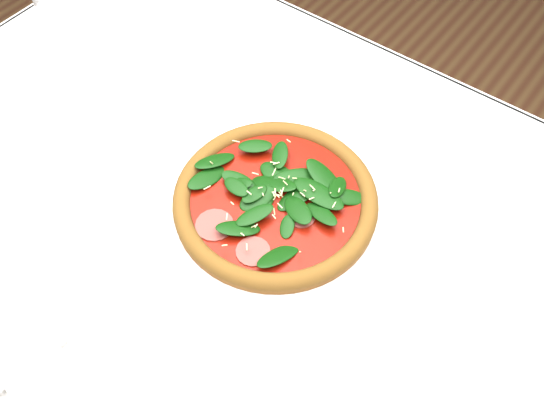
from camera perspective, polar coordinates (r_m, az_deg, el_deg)
The scene contains 6 objects.
ground at distance 1.50m, azimuth -0.97°, elevation -17.65°, with size 6.00×6.00×0.00m, color brown.
dining_table at distance 0.90m, azimuth -1.54°, elevation -4.66°, with size 1.21×0.81×0.75m.
plate at distance 0.82m, azimuth 0.32°, elevation -0.18°, with size 0.32×0.32×0.01m.
pizza at distance 0.80m, azimuth 0.32°, elevation 0.58°, with size 0.35×0.35×0.04m.
napkin at distance 0.76m, azimuth -21.66°, elevation -13.96°, with size 0.15×0.07×0.01m, color white.
fork at distance 0.75m, azimuth -20.18°, elevation -12.59°, with size 0.04×0.14×0.00m.
Camera 1 is at (0.30, -0.36, 1.42)m, focal length 40.00 mm.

